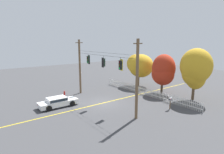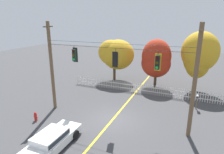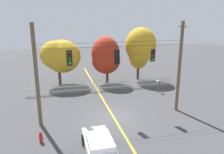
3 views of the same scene
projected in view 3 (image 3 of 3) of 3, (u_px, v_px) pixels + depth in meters
ground at (113, 117)px, 19.13m from camera, size 80.00×80.00×0.00m
lane_centerline_stripe at (113, 117)px, 19.13m from camera, size 0.16×36.00×0.01m
signal_support_span at (113, 71)px, 18.06m from camera, size 11.93×1.10×7.79m
traffic_signal_eastbound_side at (70, 58)px, 16.95m from camera, size 0.43×0.38×1.37m
traffic_signal_westbound_side at (116, 57)px, 17.81m from camera, size 0.43×0.38×1.40m
traffic_signal_southbound_primary at (153, 55)px, 18.56m from camera, size 0.43×0.38×1.41m
white_picket_fence at (105, 86)px, 25.44m from camera, size 16.83×0.06×1.10m
autumn_maple_near_fence at (60, 56)px, 26.71m from camera, size 4.67×4.04×5.42m
autumn_maple_mid at (106, 56)px, 27.53m from camera, size 3.46×3.15×5.74m
autumn_oak_far_east at (140, 49)px, 28.83m from camera, size 3.96×3.61×6.72m
parked_car at (100, 146)px, 13.87m from camera, size 1.84×4.46×1.15m
fire_hydrant at (41, 137)px, 15.25m from camera, size 0.38×0.22×0.77m
roadside_mailbox at (158, 83)px, 24.86m from camera, size 0.25×0.44×1.34m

